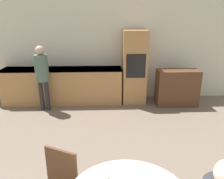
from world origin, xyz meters
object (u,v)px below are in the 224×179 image
at_px(person_standing, 42,71).
at_px(bowl_near, 101,177).
at_px(oven_unit, 134,67).
at_px(sideboard, 177,88).

bearing_deg(person_standing, bowl_near, -67.22).
bearing_deg(person_standing, oven_unit, 12.58).
bearing_deg(sideboard, bowl_near, -118.29).
relative_size(oven_unit, sideboard, 1.80).
relative_size(oven_unit, person_standing, 1.20).
relative_size(person_standing, bowl_near, 11.08).
bearing_deg(bowl_near, oven_unit, 77.77).
xyz_separation_m(sideboard, person_standing, (-3.34, -0.21, 0.52)).
bearing_deg(sideboard, oven_unit, 164.68).
bearing_deg(oven_unit, sideboard, -15.32).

